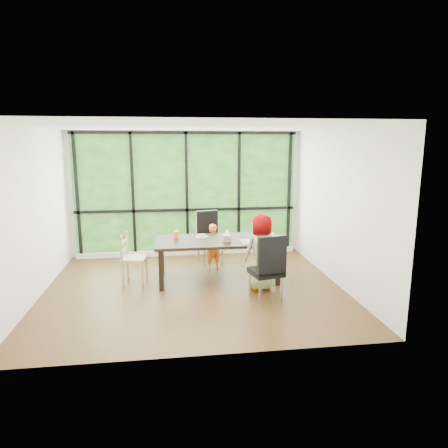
{
  "coord_description": "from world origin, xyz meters",
  "views": [
    {
      "loc": [
        -0.38,
        -6.55,
        2.44
      ],
      "look_at": [
        0.55,
        0.28,
        1.05
      ],
      "focal_mm": 32.29,
      "sensor_mm": 36.0,
      "label": 1
    }
  ],
  "objects_px": {
    "plate_near": "(254,241)",
    "tissue_box": "(227,238)",
    "orange_cup": "(176,235)",
    "child_older": "(261,253)",
    "dining_table": "(218,260)",
    "child_toddler": "(214,247)",
    "chair_interior_leather": "(266,267)",
    "chair_window_leather": "(210,238)",
    "chair_end_beech": "(134,258)",
    "white_mug": "(272,235)",
    "plate_far": "(201,237)",
    "green_cup": "(272,239)"
  },
  "relations": [
    {
      "from": "plate_near",
      "to": "tissue_box",
      "type": "xyz_separation_m",
      "value": [
        -0.46,
        0.09,
        0.05
      ]
    },
    {
      "from": "plate_near",
      "to": "orange_cup",
      "type": "bearing_deg",
      "value": 161.9
    },
    {
      "from": "child_older",
      "to": "dining_table",
      "type": "bearing_deg",
      "value": -54.03
    },
    {
      "from": "child_toddler",
      "to": "child_older",
      "type": "bearing_deg",
      "value": -72.68
    },
    {
      "from": "chair_interior_leather",
      "to": "orange_cup",
      "type": "bearing_deg",
      "value": -54.74
    },
    {
      "from": "chair_window_leather",
      "to": "chair_end_beech",
      "type": "distance_m",
      "value": 1.73
    },
    {
      "from": "orange_cup",
      "to": "white_mug",
      "type": "xyz_separation_m",
      "value": [
        1.74,
        -0.14,
        -0.03
      ]
    },
    {
      "from": "tissue_box",
      "to": "chair_interior_leather",
      "type": "bearing_deg",
      "value": -61.75
    },
    {
      "from": "chair_interior_leather",
      "to": "plate_near",
      "type": "distance_m",
      "value": 0.85
    },
    {
      "from": "white_mug",
      "to": "orange_cup",
      "type": "bearing_deg",
      "value": 175.23
    },
    {
      "from": "child_older",
      "to": "white_mug",
      "type": "xyz_separation_m",
      "value": [
        0.35,
        0.64,
        0.14
      ]
    },
    {
      "from": "plate_far",
      "to": "tissue_box",
      "type": "bearing_deg",
      "value": -42.87
    },
    {
      "from": "chair_end_beech",
      "to": "white_mug",
      "type": "xyz_separation_m",
      "value": [
        2.48,
        0.02,
        0.34
      ]
    },
    {
      "from": "chair_interior_leather",
      "to": "tissue_box",
      "type": "xyz_separation_m",
      "value": [
        -0.49,
        0.91,
        0.27
      ]
    },
    {
      "from": "dining_table",
      "to": "plate_near",
      "type": "height_order",
      "value": "plate_near"
    },
    {
      "from": "child_older",
      "to": "plate_far",
      "type": "height_order",
      "value": "child_older"
    },
    {
      "from": "chair_interior_leather",
      "to": "child_toddler",
      "type": "height_order",
      "value": "chair_interior_leather"
    },
    {
      "from": "child_toddler",
      "to": "child_older",
      "type": "relative_size",
      "value": 0.7
    },
    {
      "from": "plate_far",
      "to": "orange_cup",
      "type": "xyz_separation_m",
      "value": [
        -0.46,
        -0.04,
        0.06
      ]
    },
    {
      "from": "green_cup",
      "to": "white_mug",
      "type": "height_order",
      "value": "green_cup"
    },
    {
      "from": "chair_interior_leather",
      "to": "white_mug",
      "type": "distance_m",
      "value": 1.2
    },
    {
      "from": "dining_table",
      "to": "orange_cup",
      "type": "xyz_separation_m",
      "value": [
        -0.73,
        0.2,
        0.44
      ]
    },
    {
      "from": "plate_far",
      "to": "plate_near",
      "type": "xyz_separation_m",
      "value": [
        0.88,
        -0.48,
        0.0
      ]
    },
    {
      "from": "child_toddler",
      "to": "green_cup",
      "type": "relative_size",
      "value": 7.1
    },
    {
      "from": "plate_near",
      "to": "green_cup",
      "type": "relative_size",
      "value": 1.83
    },
    {
      "from": "dining_table",
      "to": "orange_cup",
      "type": "bearing_deg",
      "value": 164.75
    },
    {
      "from": "chair_end_beech",
      "to": "white_mug",
      "type": "distance_m",
      "value": 2.5
    },
    {
      "from": "chair_interior_leather",
      "to": "child_older",
      "type": "height_order",
      "value": "child_older"
    },
    {
      "from": "plate_far",
      "to": "white_mug",
      "type": "distance_m",
      "value": 1.29
    },
    {
      "from": "plate_near",
      "to": "orange_cup",
      "type": "relative_size",
      "value": 1.74
    },
    {
      "from": "child_older",
      "to": "tissue_box",
      "type": "distance_m",
      "value": 0.69
    },
    {
      "from": "child_older",
      "to": "orange_cup",
      "type": "distance_m",
      "value": 1.6
    },
    {
      "from": "orange_cup",
      "to": "white_mug",
      "type": "distance_m",
      "value": 1.74
    },
    {
      "from": "dining_table",
      "to": "chair_window_leather",
      "type": "distance_m",
      "value": 1.0
    },
    {
      "from": "white_mug",
      "to": "chair_interior_leather",
      "type": "bearing_deg",
      "value": -108.54
    },
    {
      "from": "child_toddler",
      "to": "white_mug",
      "type": "xyz_separation_m",
      "value": [
        1.01,
        -0.57,
        0.33
      ]
    },
    {
      "from": "chair_end_beech",
      "to": "child_older",
      "type": "height_order",
      "value": "child_older"
    },
    {
      "from": "chair_end_beech",
      "to": "tissue_box",
      "type": "bearing_deg",
      "value": -87.66
    },
    {
      "from": "tissue_box",
      "to": "plate_near",
      "type": "bearing_deg",
      "value": -10.86
    },
    {
      "from": "plate_far",
      "to": "white_mug",
      "type": "xyz_separation_m",
      "value": [
        1.28,
        -0.18,
        0.03
      ]
    },
    {
      "from": "dining_table",
      "to": "plate_near",
      "type": "distance_m",
      "value": 0.76
    },
    {
      "from": "dining_table",
      "to": "chair_end_beech",
      "type": "xyz_separation_m",
      "value": [
        -1.47,
        0.03,
        0.08
      ]
    },
    {
      "from": "chair_window_leather",
      "to": "child_toddler",
      "type": "distance_m",
      "value": 0.37
    },
    {
      "from": "chair_window_leather",
      "to": "plate_far",
      "type": "height_order",
      "value": "chair_window_leather"
    },
    {
      "from": "chair_end_beech",
      "to": "green_cup",
      "type": "height_order",
      "value": "chair_end_beech"
    },
    {
      "from": "green_cup",
      "to": "tissue_box",
      "type": "relative_size",
      "value": 0.98
    },
    {
      "from": "chair_window_leather",
      "to": "plate_near",
      "type": "xyz_separation_m",
      "value": [
        0.65,
        -1.23,
        0.22
      ]
    },
    {
      "from": "chair_window_leather",
      "to": "tissue_box",
      "type": "relative_size",
      "value": 8.29
    },
    {
      "from": "plate_far",
      "to": "tissue_box",
      "type": "height_order",
      "value": "tissue_box"
    },
    {
      "from": "chair_interior_leather",
      "to": "plate_near",
      "type": "relative_size",
      "value": 4.62
    }
  ]
}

